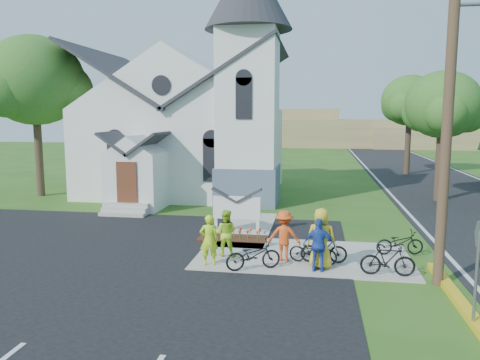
% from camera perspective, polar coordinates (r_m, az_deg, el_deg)
% --- Properties ---
extents(ground, '(120.00, 120.00, 0.00)m').
position_cam_1_polar(ground, '(15.59, 1.99, -9.60)').
color(ground, '#285819').
rests_on(ground, ground).
extents(parking_lot, '(20.00, 16.00, 0.02)m').
position_cam_1_polar(parking_lot, '(16.23, -24.75, -9.60)').
color(parking_lot, black).
rests_on(parking_lot, ground).
extents(road, '(8.00, 90.00, 0.02)m').
position_cam_1_polar(road, '(31.19, 24.31, -1.41)').
color(road, black).
rests_on(road, ground).
extents(sidewalk, '(7.00, 4.00, 0.05)m').
position_cam_1_polar(sidewalk, '(15.95, 7.64, -9.17)').
color(sidewalk, '#9D978E').
rests_on(sidewalk, ground).
extents(church, '(12.35, 12.00, 13.00)m').
position_cam_1_polar(church, '(28.21, -5.86, 9.02)').
color(church, white).
rests_on(church, ground).
extents(church_sign, '(2.20, 0.40, 1.70)m').
position_cam_1_polar(church_sign, '(18.58, -0.41, -3.46)').
color(church_sign, '#9D978E').
rests_on(church_sign, ground).
extents(flower_bed, '(2.60, 1.10, 0.07)m').
position_cam_1_polar(flower_bed, '(17.94, -0.89, -7.12)').
color(flower_bed, '#381D0F').
rests_on(flower_bed, ground).
extents(utility_pole, '(3.45, 0.28, 10.00)m').
position_cam_1_polar(utility_pole, '(13.71, 24.43, 10.19)').
color(utility_pole, '#4D3826').
rests_on(utility_pole, ground).
extents(stop_sign, '(0.11, 0.76, 2.48)m').
position_cam_1_polar(stop_sign, '(11.50, 27.21, -7.65)').
color(stop_sign, gray).
rests_on(stop_sign, ground).
extents(tree_lot_corner, '(5.60, 5.60, 9.15)m').
position_cam_1_polar(tree_lot_corner, '(29.47, -23.77, 11.00)').
color(tree_lot_corner, '#3A271F').
rests_on(tree_lot_corner, ground).
extents(tree_road_near, '(4.00, 4.00, 7.05)m').
position_cam_1_polar(tree_road_near, '(27.56, 23.49, 8.35)').
color(tree_road_near, '#3A271F').
rests_on(tree_road_near, ground).
extents(tree_road_mid, '(4.40, 4.40, 7.80)m').
position_cam_1_polar(tree_road_mid, '(39.41, 20.00, 9.05)').
color(tree_road_mid, '#3A271F').
rests_on(tree_road_mid, ground).
extents(distant_hills, '(61.00, 10.00, 5.60)m').
position_cam_1_polar(distant_hills, '(71.14, 10.58, 5.78)').
color(distant_hills, olive).
rests_on(distant_hills, ground).
extents(cyclist_0, '(0.66, 0.53, 1.60)m').
position_cam_1_polar(cyclist_0, '(14.68, -3.80, -7.29)').
color(cyclist_0, '#C1F81D').
rests_on(cyclist_0, sidewalk).
extents(bike_0, '(1.80, 1.26, 0.90)m').
position_cam_1_polar(bike_0, '(14.30, 1.62, -9.14)').
color(bike_0, black).
rests_on(bike_0, sidewalk).
extents(cyclist_1, '(0.78, 0.62, 1.55)m').
position_cam_1_polar(cyclist_1, '(15.58, -1.77, -6.46)').
color(cyclist_1, '#ABDC29').
rests_on(cyclist_1, sidewalk).
extents(bike_1, '(1.48, 0.46, 0.88)m').
position_cam_1_polar(bike_1, '(15.15, 10.18, -8.31)').
color(bike_1, black).
rests_on(bike_1, sidewalk).
extents(cyclist_2, '(0.97, 0.47, 1.61)m').
position_cam_1_polar(cyclist_2, '(14.24, 9.60, -7.84)').
color(cyclist_2, '#2449B5').
rests_on(cyclist_2, sidewalk).
extents(bike_2, '(1.62, 0.89, 0.81)m').
position_cam_1_polar(bike_2, '(15.05, 8.90, -8.54)').
color(bike_2, black).
rests_on(bike_2, sidewalk).
extents(cyclist_3, '(1.06, 0.61, 1.64)m').
position_cam_1_polar(cyclist_3, '(15.11, 5.40, -6.78)').
color(cyclist_3, '#DE4E18').
rests_on(cyclist_3, sidewalk).
extents(bike_3, '(1.57, 0.47, 0.94)m').
position_cam_1_polar(bike_3, '(14.42, 17.56, -9.28)').
color(bike_3, black).
rests_on(bike_3, sidewalk).
extents(cyclist_4, '(1.00, 0.74, 1.87)m').
position_cam_1_polar(cyclist_4, '(14.53, 9.85, -7.00)').
color(cyclist_4, gold).
rests_on(cyclist_4, sidewalk).
extents(bike_4, '(1.66, 0.83, 0.83)m').
position_cam_1_polar(bike_4, '(16.66, 18.90, -7.22)').
color(bike_4, black).
rests_on(bike_4, sidewalk).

